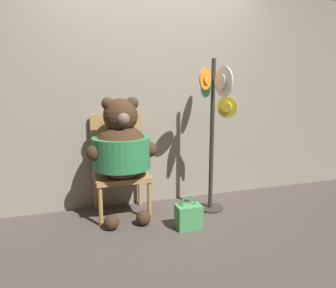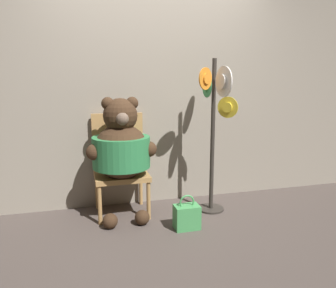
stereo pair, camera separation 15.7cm
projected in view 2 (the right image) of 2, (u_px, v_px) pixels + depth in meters
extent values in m
plane|color=#4C423D|center=(167.00, 222.00, 3.25)|extent=(14.00, 14.00, 0.00)
cube|color=gray|center=(151.00, 99.00, 3.63)|extent=(8.00, 0.10, 2.36)
cylinder|color=#B2844C|center=(100.00, 205.00, 3.15)|extent=(0.04, 0.04, 0.39)
cylinder|color=#B2844C|center=(149.00, 201.00, 3.27)|extent=(0.04, 0.04, 0.39)
cylinder|color=#B2844C|center=(97.00, 191.00, 3.54)|extent=(0.04, 0.04, 0.39)
cylinder|color=#B2844C|center=(141.00, 188.00, 3.67)|extent=(0.04, 0.04, 0.39)
cube|color=#B2844C|center=(121.00, 175.00, 3.37)|extent=(0.54, 0.48, 0.05)
cube|color=#B2844C|center=(118.00, 141.00, 3.51)|extent=(0.54, 0.04, 0.59)
sphere|color=#3D2819|center=(121.00, 152.00, 3.25)|extent=(0.56, 0.56, 0.56)
cylinder|color=#2D7F47|center=(121.00, 152.00, 3.25)|extent=(0.57, 0.57, 0.31)
sphere|color=#3D2819|center=(120.00, 115.00, 3.18)|extent=(0.34, 0.34, 0.34)
sphere|color=#3D2819|center=(108.00, 103.00, 3.12)|extent=(0.12, 0.12, 0.12)
sphere|color=#3D2819|center=(132.00, 103.00, 3.18)|extent=(0.12, 0.12, 0.12)
sphere|color=brown|center=(122.00, 119.00, 3.05)|extent=(0.12, 0.12, 0.12)
sphere|color=#3D2819|center=(94.00, 152.00, 3.11)|extent=(0.16, 0.16, 0.16)
sphere|color=#3D2819|center=(149.00, 149.00, 3.24)|extent=(0.16, 0.16, 0.16)
sphere|color=#3D2819|center=(110.00, 221.00, 3.08)|extent=(0.15, 0.15, 0.15)
sphere|color=#3D2819|center=(142.00, 218.00, 3.16)|extent=(0.15, 0.15, 0.15)
cylinder|color=#332D28|center=(211.00, 209.00, 3.55)|extent=(0.28, 0.28, 0.02)
cylinder|color=#332D28|center=(213.00, 137.00, 3.40)|extent=(0.04, 0.04, 1.59)
cylinder|color=#3D9351|center=(207.00, 86.00, 3.48)|extent=(0.01, 0.25, 0.25)
cylinder|color=#3D9351|center=(207.00, 86.00, 3.48)|extent=(0.06, 0.12, 0.12)
cylinder|color=silver|center=(224.00, 82.00, 3.12)|extent=(0.04, 0.29, 0.30)
cylinder|color=silver|center=(224.00, 82.00, 3.12)|extent=(0.08, 0.15, 0.14)
cylinder|color=orange|center=(205.00, 79.00, 3.16)|extent=(0.18, 0.13, 0.21)
cylinder|color=orange|center=(205.00, 79.00, 3.16)|extent=(0.11, 0.10, 0.10)
cylinder|color=yellow|center=(228.00, 107.00, 3.26)|extent=(0.15, 0.16, 0.21)
cylinder|color=yellow|center=(228.00, 107.00, 3.26)|extent=(0.11, 0.11, 0.10)
cube|color=#479E56|center=(187.00, 217.00, 3.08)|extent=(0.24, 0.16, 0.23)
torus|color=#479E56|center=(187.00, 202.00, 3.05)|extent=(0.15, 0.02, 0.15)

